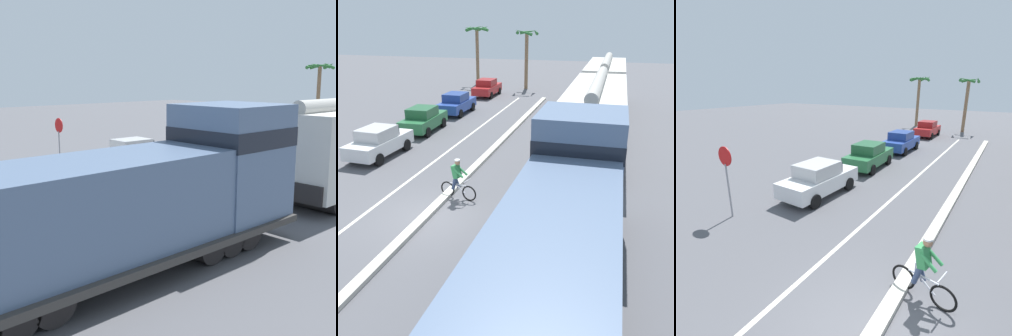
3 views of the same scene
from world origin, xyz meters
The scene contains 11 objects.
ground_plane centered at (0.00, 0.00, 0.00)m, with size 120.00×120.00×0.00m, color #56565B.
median_curb centered at (0.00, 6.00, 0.08)m, with size 0.36×36.00×0.16m, color beige.
lane_stripe centered at (-2.40, 6.00, 0.00)m, with size 0.14×36.00×0.01m, color silver.
locomotive centered at (5.48, -2.91, 1.80)m, with size 3.10×11.61×4.20m.
parked_car_white centered at (-5.58, 5.61, 0.82)m, with size 1.97×4.27×1.62m.
parked_car_green centered at (-5.61, 10.87, 0.82)m, with size 1.96×4.26×1.62m.
parked_car_blue centered at (-5.52, 16.30, 0.82)m, with size 1.86×4.21×1.62m.
parked_car_red centered at (-5.57, 24.04, 0.82)m, with size 1.86×4.21×1.62m.
cyclist centered at (0.52, 1.76, 0.82)m, with size 1.69×0.54×1.71m.
stop_sign centered at (-7.18, 1.95, 2.02)m, with size 0.76×0.08×2.88m.
palm_tree_far centered at (-8.98, 31.04, 4.77)m, with size 2.70×2.77×6.38m.
Camera 1 is at (14.55, -10.36, 5.02)m, focal length 50.00 mm.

